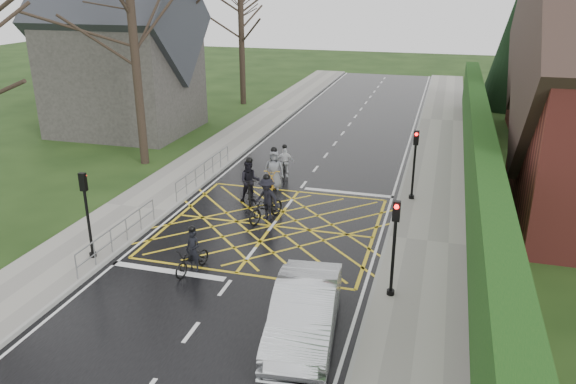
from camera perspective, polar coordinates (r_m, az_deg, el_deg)
The scene contains 21 objects.
ground at distance 22.30m, azimuth -1.62°, elevation -3.47°, with size 120.00×120.00×0.00m, color black.
road at distance 22.29m, azimuth -1.62°, elevation -3.46°, with size 9.00×80.00×0.01m, color black.
sidewalk_right at distance 21.39m, azimuth 13.96°, elevation -4.98°, with size 3.00×80.00×0.15m, color gray.
sidewalk_left at distance 24.62m, azimuth -15.07°, elevation -1.63°, with size 3.00×80.00×0.15m, color gray.
stone_wall at distance 26.90m, azimuth 18.35°, elevation 0.56°, with size 0.50×38.00×0.70m, color slate.
hedge at distance 26.39m, azimuth 18.77°, elevation 4.13°, with size 0.90×38.00×2.80m, color #0E3510.
conifer at distance 45.81m, azimuth 22.27°, elevation 14.02°, with size 4.60×4.60×10.00m.
church at distance 37.31m, azimuth -16.58°, elevation 13.39°, with size 8.80×7.80×11.00m.
tree_near at distance 29.61m, azimuth -15.70°, elevation 17.61°, with size 9.24×9.24×11.44m.
tree_far at distance 44.23m, azimuth -4.83°, elevation 18.09°, with size 8.40×8.40×10.40m.
railing_south at distance 20.96m, azimuth -16.84°, elevation -3.71°, with size 0.05×5.04×1.03m.
railing_north at distance 27.09m, azimuth -8.51°, elevation 2.52°, with size 0.05×6.04×1.03m.
traffic_light_ne at distance 24.76m, azimuth 12.68°, elevation 2.63°, with size 0.24×0.31×3.21m.
traffic_light_se at distance 16.95m, azimuth 10.68°, elevation -5.80°, with size 0.24×0.31×3.21m.
traffic_light_sw at distance 20.11m, azimuth -19.67°, elevation -2.35°, with size 0.24×0.31×3.21m.
cyclist_rear at distance 18.99m, azimuth -9.67°, elevation -6.52°, with size 0.98×1.77×1.63m.
cyclist_back at distance 24.46m, azimuth -3.93°, elevation 0.67°, with size 1.27×2.12×2.05m.
cyclist_mid at distance 22.60m, azimuth -2.20°, elevation -1.17°, with size 1.41×2.13×1.96m.
cyclist_front at distance 27.64m, azimuth -0.38°, elevation 2.74°, with size 0.95×1.72×1.66m.
cyclist_lead at distance 25.96m, azimuth -1.46°, elevation 1.76°, with size 1.09×2.19×2.03m.
car at distance 15.38m, azimuth 1.67°, elevation -12.13°, with size 1.66×4.75×1.57m, color silver.
Camera 1 is at (6.18, -19.39, 9.10)m, focal length 35.00 mm.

